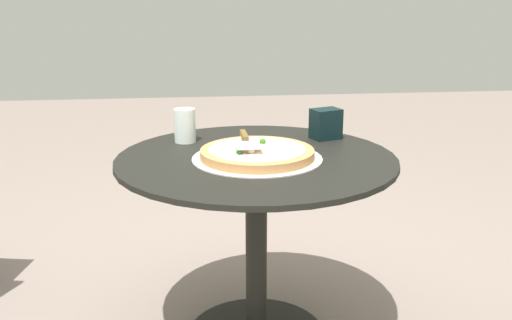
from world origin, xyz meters
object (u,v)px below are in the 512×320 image
(drinking_cup, at_px, (185,125))
(napkin_dispenser, at_px, (326,124))
(pizza_on_tray, at_px, (256,154))
(patio_table, at_px, (256,208))
(pizza_server, at_px, (246,140))

(drinking_cup, relative_size, napkin_dispenser, 1.09)
(pizza_on_tray, xyz_separation_m, drinking_cup, (-0.23, 0.25, 0.04))
(patio_table, relative_size, drinking_cup, 7.67)
(pizza_on_tray, bearing_deg, patio_table, 81.08)
(pizza_server, height_order, drinking_cup, drinking_cup)
(pizza_on_tray, relative_size, drinking_cup, 3.52)
(pizza_on_tray, bearing_deg, napkin_dispenser, 40.18)
(patio_table, distance_m, drinking_cup, 0.41)
(pizza_on_tray, xyz_separation_m, pizza_server, (-0.03, 0.03, 0.04))
(pizza_server, bearing_deg, pizza_on_tray, -44.25)
(pizza_server, relative_size, drinking_cup, 1.72)
(pizza_server, xyz_separation_m, napkin_dispenser, (0.32, 0.22, -0.00))
(drinking_cup, height_order, napkin_dispenser, drinking_cup)
(drinking_cup, bearing_deg, napkin_dispenser, -1.14)
(patio_table, xyz_separation_m, pizza_server, (-0.03, 0.00, 0.24))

